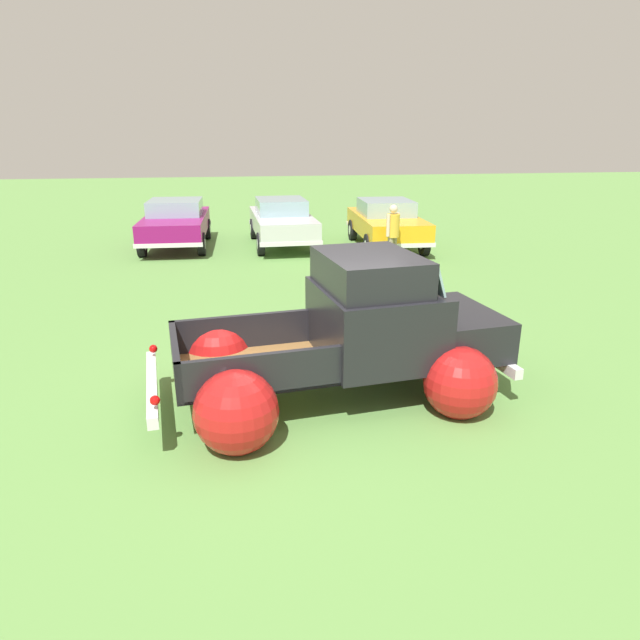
# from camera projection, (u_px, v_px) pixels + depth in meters

# --- Properties ---
(ground_plane) EXTENTS (80.00, 80.00, 0.00)m
(ground_plane) POSITION_uv_depth(u_px,v_px,m) (328.00, 397.00, 7.54)
(ground_plane) COLOR #609347
(vintage_pickup_truck) EXTENTS (4.82, 3.22, 1.96)m
(vintage_pickup_truck) POSITION_uv_depth(u_px,v_px,m) (356.00, 341.00, 7.40)
(vintage_pickup_truck) COLOR black
(vintage_pickup_truck) RESTS_ON ground
(show_car_0) EXTENTS (1.97, 4.22, 1.43)m
(show_car_0) POSITION_uv_depth(u_px,v_px,m) (176.00, 222.00, 17.13)
(show_car_0) COLOR black
(show_car_0) RESTS_ON ground
(show_car_1) EXTENTS (1.89, 4.37, 1.43)m
(show_car_1) POSITION_uv_depth(u_px,v_px,m) (282.00, 220.00, 17.39)
(show_car_1) COLOR black
(show_car_1) RESTS_ON ground
(show_car_2) EXTENTS (1.98, 4.28, 1.43)m
(show_car_2) POSITION_uv_depth(u_px,v_px,m) (386.00, 222.00, 17.12)
(show_car_2) COLOR black
(show_car_2) RESTS_ON ground
(spectator_0) EXTENTS (0.48, 0.48, 1.62)m
(spectator_0) POSITION_uv_depth(u_px,v_px,m) (393.00, 232.00, 14.57)
(spectator_0) COLOR gray
(spectator_0) RESTS_ON ground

